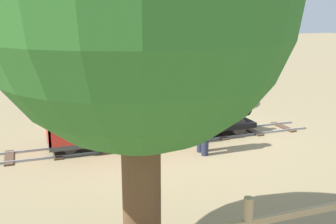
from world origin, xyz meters
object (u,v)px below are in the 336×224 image
passenger_car (114,124)px  locomotive (214,111)px  conductor_person (204,98)px  park_bench (184,91)px

passenger_car → locomotive: bearing=90.0°
conductor_person → passenger_car: bearing=-122.4°
locomotive → conductor_person: 1.14m
passenger_car → park_bench: (-2.43, 2.32, -0.01)m
park_bench → passenger_car: bearing=-43.6°
passenger_car → conductor_person: 1.66m
passenger_car → conductor_person: conductor_person is taller
passenger_car → park_bench: 3.36m
locomotive → conductor_person: size_ratio=0.89×
locomotive → passenger_car: locomotive is taller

